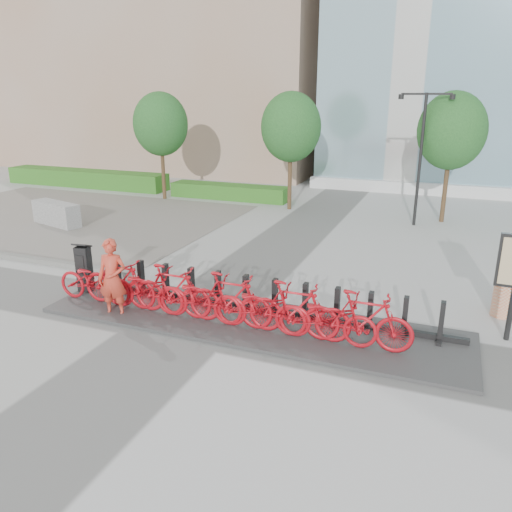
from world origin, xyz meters
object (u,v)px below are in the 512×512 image
(worker_red, at_px, (112,279))
(construction_barrel, at_px, (504,297))
(bike_0, at_px, (95,281))
(kiosk, at_px, (84,268))
(jersey_barrier, at_px, (56,214))

(worker_red, distance_m, construction_barrel, 8.98)
(bike_0, bearing_deg, kiosk, 55.62)
(worker_red, height_order, jersey_barrier, worker_red)
(construction_barrel, distance_m, jersey_barrier, 16.08)
(bike_0, height_order, kiosk, kiosk)
(worker_red, relative_size, jersey_barrier, 0.79)
(bike_0, height_order, construction_barrel, bike_0)
(bike_0, distance_m, jersey_barrier, 8.85)
(jersey_barrier, bearing_deg, worker_red, -24.78)
(bike_0, bearing_deg, worker_red, -115.61)
(construction_barrel, height_order, jersey_barrier, construction_barrel)
(worker_red, bearing_deg, jersey_barrier, 128.46)
(construction_barrel, bearing_deg, bike_0, -162.70)
(kiosk, height_order, construction_barrel, kiosk)
(bike_0, relative_size, kiosk, 1.57)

